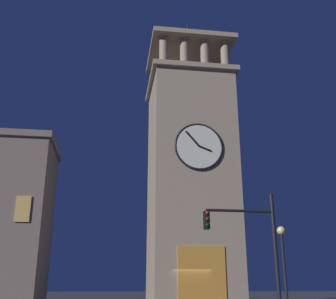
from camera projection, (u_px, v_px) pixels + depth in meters
name	position (u px, v px, depth m)	size (l,w,h in m)	color
clocktower	(191.00, 180.00, 31.78)	(6.79, 6.89, 23.60)	gray
traffic_signal_mid	(251.00, 239.00, 16.91)	(3.09, 0.41, 5.23)	black
street_lamp	(283.00, 251.00, 21.00)	(0.44, 0.44, 4.45)	black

